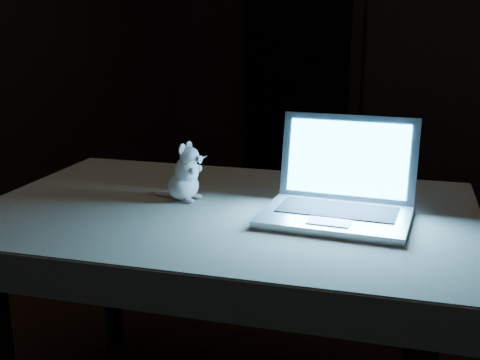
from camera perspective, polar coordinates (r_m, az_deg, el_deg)
The scene contains 6 objects.
back_wall at distance 3.94m, azimuth 19.88°, elevation 15.40°, with size 4.50×0.04×2.60m, color black.
doorway at distance 4.38m, azimuth 5.35°, elevation 12.98°, with size 1.06×0.36×2.13m, color black, non-canonical shape.
table at distance 1.85m, azimuth -1.25°, elevation -13.03°, with size 1.28×0.82×0.69m, color black, non-canonical shape.
tablecloth at distance 1.74m, azimuth -1.37°, elevation -3.95°, with size 1.38×0.92×0.10m, color #C0B69F, non-canonical shape.
laptop at distance 1.58m, azimuth 9.16°, elevation 0.65°, with size 0.38×0.34×0.26m, color silver, non-canonical shape.
plush_mouse at distance 1.77m, azimuth -5.43°, elevation 0.80°, with size 0.13×0.13×0.17m, color white, non-canonical shape.
Camera 1 is at (1.13, -1.27, 1.21)m, focal length 45.00 mm.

